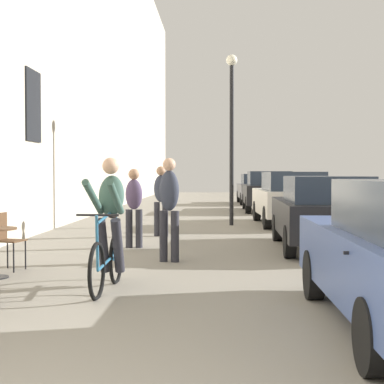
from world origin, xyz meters
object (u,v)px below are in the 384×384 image
cyclist_on_bicycle (109,226)px  parked_car_third (290,198)px  parked_car_fifth (256,188)px  street_lamp (232,117)px  cafe_chair_far_toward_wall (6,237)px  parked_car_fourth (268,191)px  pedestrian_far (161,197)px  parked_car_second (323,212)px  pedestrian_mid (134,203)px  pedestrian_near (169,203)px

cyclist_on_bicycle → parked_car_third: cyclist_on_bicycle is taller
parked_car_fifth → street_lamp: bearing=-97.3°
cafe_chair_far_toward_wall → parked_car_fourth: 15.27m
pedestrian_far → parked_car_second: bearing=-34.6°
parked_car_fourth → pedestrian_mid: bearing=-107.7°
parked_car_third → parked_car_fourth: parked_car_fourth is taller
street_lamp → parked_car_second: street_lamp is taller
pedestrian_mid → parked_car_fourth: bearing=72.3°
pedestrian_mid → street_lamp: bearing=68.2°
street_lamp → parked_car_second: 6.11m
pedestrian_mid → parked_car_fourth: pedestrian_mid is taller
pedestrian_mid → parked_car_fourth: size_ratio=0.36×
pedestrian_near → parked_car_third: size_ratio=0.40×
cyclist_on_bicycle → parked_car_second: cyclist_on_bicycle is taller
pedestrian_near → parked_car_third: 7.81m
cyclist_on_bicycle → parked_car_fourth: cyclist_on_bicycle is taller
street_lamp → parked_car_third: (1.70, 0.14, -2.31)m
cafe_chair_far_toward_wall → street_lamp: (3.69, 8.07, 2.59)m
parked_car_third → parked_car_fourth: 6.12m
street_lamp → parked_car_second: (1.66, -5.39, -2.36)m
pedestrian_mid → street_lamp: size_ratio=0.33×
pedestrian_far → street_lamp: (1.75, 3.03, 2.17)m
street_lamp → parked_car_fourth: size_ratio=1.10×
pedestrian_mid → parked_car_third: size_ratio=0.36×
pedestrian_near → cyclist_on_bicycle: bearing=-104.4°
cyclist_on_bicycle → parked_car_fifth: 21.68m
cyclist_on_bicycle → parked_car_third: size_ratio=0.40×
cafe_chair_far_toward_wall → parked_car_second: bearing=26.6°
parked_car_second → parked_car_fourth: parked_car_fourth is taller
parked_car_third → pedestrian_mid: bearing=-125.2°
cafe_chair_far_toward_wall → parked_car_fifth: bearing=75.4°
cafe_chair_far_toward_wall → cyclist_on_bicycle: bearing=-36.4°
parked_car_third → pedestrian_near: bearing=-112.1°
pedestrian_near → parked_car_fifth: bearing=81.8°
cafe_chair_far_toward_wall → parked_car_fifth: (5.21, 20.05, 0.24)m
street_lamp → cafe_chair_far_toward_wall: bearing=-114.6°
street_lamp → pedestrian_near: bearing=-99.8°
parked_car_fifth → parked_car_third: bearing=-89.1°
cyclist_on_bicycle → parked_car_fifth: (3.36, 21.42, -0.05)m
pedestrian_far → street_lamp: size_ratio=0.34×
parked_car_second → parked_car_fourth: size_ratio=0.92×
cafe_chair_far_toward_wall → parked_car_third: parked_car_third is taller
parked_car_fourth → parked_car_fifth: bearing=90.6°
pedestrian_near → parked_car_second: (2.89, 1.72, -0.24)m
pedestrian_far → parked_car_second: size_ratio=0.41×
pedestrian_near → street_lamp: (1.23, 7.10, 2.11)m
cafe_chair_far_toward_wall → cyclist_on_bicycle: size_ratio=0.51×
parked_car_fifth → parked_car_second: bearing=-89.6°
pedestrian_mid → parked_car_third: (3.80, 5.38, -0.10)m
cafe_chair_far_toward_wall → street_lamp: bearing=65.4°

